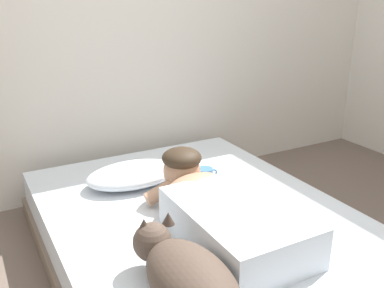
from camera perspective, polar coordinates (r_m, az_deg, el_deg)
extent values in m
cube|color=#726051|center=(2.22, 1.37, -14.34)|extent=(1.41, 1.94, 0.10)
cube|color=silver|center=(2.14, 1.40, -11.26)|extent=(1.36, 1.88, 0.17)
ellipsoid|color=silver|center=(2.41, -7.76, -3.99)|extent=(0.52, 0.32, 0.11)
cube|color=silver|center=(1.84, 5.96, -10.64)|extent=(0.42, 0.64, 0.18)
ellipsoid|color=tan|center=(2.08, 0.69, -6.07)|extent=(0.32, 0.20, 0.16)
sphere|color=tan|center=(2.20, -1.35, -3.54)|extent=(0.19, 0.19, 0.19)
ellipsoid|color=#332619|center=(2.17, -1.37, -1.84)|extent=(0.20, 0.20, 0.10)
cylinder|color=tan|center=(2.17, -3.45, -5.92)|extent=(0.23, 0.07, 0.14)
cylinder|color=tan|center=(2.25, 1.17, -4.87)|extent=(0.23, 0.07, 0.14)
ellipsoid|color=#4C3D33|center=(1.50, -0.03, -17.81)|extent=(0.26, 0.48, 0.20)
sphere|color=#4C3D33|center=(1.68, -5.22, -12.71)|extent=(0.15, 0.15, 0.15)
cone|color=#3D3028|center=(1.65, -6.33, -10.51)|extent=(0.05, 0.05, 0.05)
cone|color=#3D3028|center=(1.68, -3.14, -9.73)|extent=(0.05, 0.05, 0.05)
cylinder|color=teal|center=(2.43, 1.71, -4.06)|extent=(0.09, 0.09, 0.07)
torus|color=teal|center=(2.46, 2.86, -3.80)|extent=(0.05, 0.01, 0.05)
cube|color=black|center=(1.99, 13.09, -11.52)|extent=(0.07, 0.14, 0.01)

